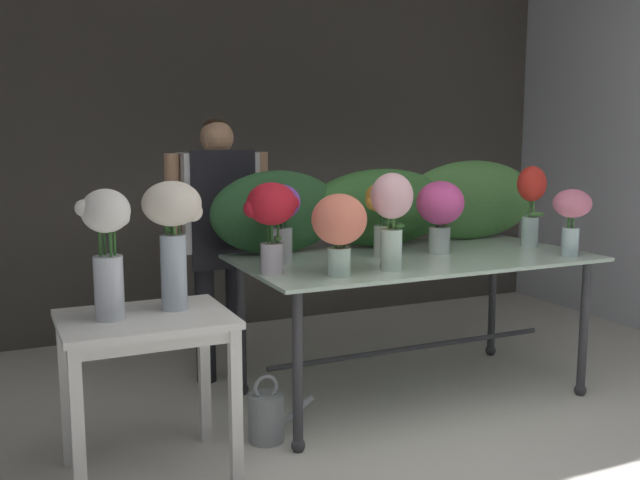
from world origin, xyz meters
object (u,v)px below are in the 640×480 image
object	(u,v)px
vase_scarlet_ranunculus	(531,199)
vase_rosy_anemones	(572,212)
side_table_white	(146,338)
vase_sunset_snapdragons	(383,209)
vase_cream_lisianthus_tall	(173,227)
florist	(219,221)
vase_coral_hydrangea	(339,225)
vase_blush_dahlias	(392,211)
vase_fuchsia_stock	(440,209)
display_table_glass	(414,275)
vase_white_roses_tall	(107,245)
vase_violet_freesia	(282,216)
vase_crimson_tulips	(271,214)
watering_can	(267,416)

from	to	relation	value
vase_scarlet_ranunculus	vase_rosy_anemones	bearing A→B (deg)	-93.23
vase_rosy_anemones	side_table_white	bearing A→B (deg)	179.96
vase_sunset_snapdragons	vase_cream_lisianthus_tall	distance (m)	1.34
florist	vase_rosy_anemones	distance (m)	2.05
vase_coral_hydrangea	vase_cream_lisianthus_tall	size ratio (longest dim) A/B	0.70
vase_blush_dahlias	florist	bearing A→B (deg)	120.65
vase_fuchsia_stock	vase_coral_hydrangea	distance (m)	0.89
side_table_white	florist	distance (m)	1.32
display_table_glass	vase_blush_dahlias	world-z (taller)	vase_blush_dahlias
vase_sunset_snapdragons	vase_white_roses_tall	bearing A→B (deg)	-164.57
vase_violet_freesia	vase_scarlet_ranunculus	distance (m)	1.59
vase_white_roses_tall	vase_cream_lisianthus_tall	bearing A→B (deg)	11.00
vase_rosy_anemones	vase_sunset_snapdragons	size ratio (longest dim) A/B	0.90
side_table_white	vase_crimson_tulips	world-z (taller)	vase_crimson_tulips
vase_blush_dahlias	vase_coral_hydrangea	size ratio (longest dim) A/B	1.23
florist	vase_rosy_anemones	xyz separation A→B (m)	(1.74, -1.09, 0.09)
vase_coral_hydrangea	vase_white_roses_tall	bearing A→B (deg)	-177.85
vase_violet_freesia	vase_sunset_snapdragons	bearing A→B (deg)	-4.96
vase_rosy_anemones	vase_cream_lisianthus_tall	world-z (taller)	vase_cream_lisianthus_tall
vase_sunset_snapdragons	vase_white_roses_tall	xyz separation A→B (m)	(-1.58, -0.44, -0.04)
vase_cream_lisianthus_tall	vase_blush_dahlias	bearing A→B (deg)	0.45
vase_scarlet_ranunculus	vase_crimson_tulips	bearing A→B (deg)	-175.79
vase_cream_lisianthus_tall	vase_sunset_snapdragons	bearing A→B (deg)	16.43
vase_blush_dahlias	vase_rosy_anemones	world-z (taller)	vase_blush_dahlias
vase_rosy_anemones	vase_scarlet_ranunculus	bearing A→B (deg)	86.77
display_table_glass	vase_blush_dahlias	distance (m)	0.61
florist	vase_cream_lisianthus_tall	bearing A→B (deg)	-116.65
vase_scarlet_ranunculus	watering_can	xyz separation A→B (m)	(-1.82, -0.24, -1.00)
vase_sunset_snapdragons	florist	bearing A→B (deg)	139.57
vase_crimson_tulips	vase_cream_lisianthus_tall	xyz separation A→B (m)	(-0.53, -0.18, -0.01)
vase_sunset_snapdragons	watering_can	size ratio (longest dim) A/B	1.21
vase_blush_dahlias	watering_can	distance (m)	1.21
vase_coral_hydrangea	vase_cream_lisianthus_tall	bearing A→B (deg)	178.89
vase_rosy_anemones	vase_scarlet_ranunculus	size ratio (longest dim) A/B	0.77
side_table_white	vase_scarlet_ranunculus	world-z (taller)	vase_scarlet_ranunculus
vase_rosy_anemones	vase_white_roses_tall	xyz separation A→B (m)	(-2.55, 0.00, -0.02)
vase_blush_dahlias	vase_fuchsia_stock	world-z (taller)	vase_blush_dahlias
side_table_white	vase_blush_dahlias	distance (m)	1.37
florist	vase_violet_freesia	size ratio (longest dim) A/B	3.78
vase_sunset_snapdragons	watering_can	xyz separation A→B (m)	(-0.82, -0.31, -0.97)
vase_scarlet_ranunculus	vase_coral_hydrangea	bearing A→B (deg)	-167.64
vase_cream_lisianthus_tall	watering_can	bearing A→B (deg)	8.34
vase_blush_dahlias	vase_white_roses_tall	distance (m)	1.42
vase_sunset_snapdragons	vase_coral_hydrangea	size ratio (longest dim) A/B	1.04
vase_scarlet_ranunculus	vase_white_roses_tall	bearing A→B (deg)	-171.97
florist	vase_scarlet_ranunculus	world-z (taller)	florist
vase_blush_dahlias	vase_scarlet_ranunculus	bearing A→B (deg)	14.41
vase_fuchsia_stock	vase_cream_lisianthus_tall	world-z (taller)	vase_cream_lisianthus_tall
display_table_glass	vase_rosy_anemones	distance (m)	0.96
vase_sunset_snapdragons	vase_coral_hydrangea	distance (m)	0.61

